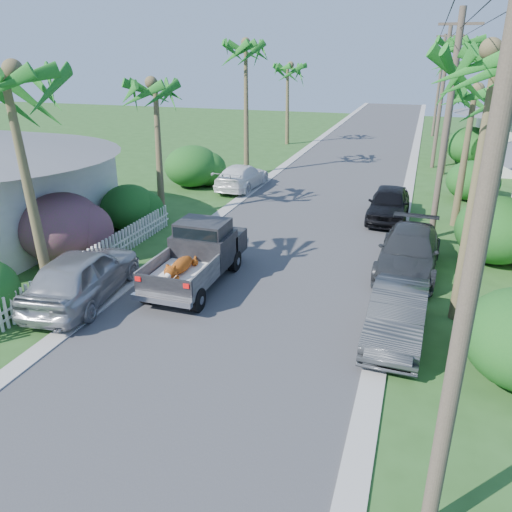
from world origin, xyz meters
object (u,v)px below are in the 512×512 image
(palm_l_a, at_px, (8,71))
(palm_r_c, at_px, (460,40))
(palm_l_d, at_px, (288,66))
(utility_pole_b, at_px, (446,129))
(parked_car_ln, at_px, (83,275))
(parked_car_rf, at_px, (389,204))
(palm_l_b, at_px, (154,84))
(utility_pole_c, at_px, (441,99))
(utility_pole_d, at_px, (439,86))
(utility_pole_a, at_px, (471,280))
(parked_car_rn, at_px, (397,316))
(parked_car_lf, at_px, (242,177))
(palm_r_a, at_px, (499,52))
(palm_r_d, at_px, (454,61))
(pickup_truck, at_px, (200,252))
(palm_l_c, at_px, (246,44))
(parked_car_rm, at_px, (409,252))
(palm_r_b, at_px, (475,90))

(palm_l_a, distance_m, palm_r_c, 26.16)
(palm_l_d, distance_m, utility_pole_b, 24.31)
(parked_car_ln, xyz_separation_m, utility_pole_b, (10.60, 9.64, 3.75))
(parked_car_rf, distance_m, palm_l_b, 12.09)
(parked_car_ln, relative_size, palm_r_c, 0.53)
(utility_pole_c, distance_m, utility_pole_d, 15.00)
(utility_pole_b, xyz_separation_m, utility_pole_c, (0.00, 15.00, 0.00))
(palm_l_d, relative_size, utility_pole_a, 0.86)
(parked_car_rn, xyz_separation_m, parked_car_lf, (-9.66, 14.26, 0.00))
(parked_car_rn, distance_m, parked_car_lf, 17.23)
(parked_car_lf, height_order, utility_pole_d, utility_pole_d)
(palm_r_a, xyz_separation_m, palm_r_d, (0.20, 34.00, -0.69))
(pickup_truck, height_order, parked_car_rf, pickup_truck)
(palm_l_c, height_order, palm_r_d, palm_l_c)
(parked_car_rf, distance_m, utility_pole_b, 4.76)
(pickup_truck, distance_m, parked_car_rf, 10.66)
(parked_car_rn, height_order, utility_pole_d, utility_pole_d)
(utility_pole_a, height_order, utility_pole_b, same)
(parked_car_rm, bearing_deg, utility_pole_d, 91.42)
(parked_car_lf, bearing_deg, parked_car_rn, 126.60)
(parked_car_rn, distance_m, palm_l_c, 22.09)
(utility_pole_b, bearing_deg, parked_car_lf, 153.38)
(palm_r_d, bearing_deg, utility_pole_c, -94.29)
(palm_r_a, bearing_deg, palm_l_c, 127.55)
(parked_car_ln, bearing_deg, palm_r_b, -142.27)
(parked_car_rn, xyz_separation_m, palm_r_c, (1.54, 21.95, 7.41))
(utility_pole_b, bearing_deg, palm_r_b, 63.43)
(parked_car_rf, bearing_deg, palm_r_d, 84.14)
(pickup_truck, relative_size, palm_l_c, 0.56)
(parked_car_lf, relative_size, palm_r_a, 0.56)
(palm_r_b, bearing_deg, palm_l_a, -136.85)
(parked_car_lf, xyz_separation_m, palm_r_d, (11.50, 21.69, 6.04))
(parked_car_lf, relative_size, utility_pole_d, 0.54)
(pickup_truck, bearing_deg, utility_pole_a, -46.09)
(palm_r_b, distance_m, utility_pole_c, 13.11)
(palm_r_d, bearing_deg, palm_l_b, -115.41)
(palm_l_b, height_order, utility_pole_d, utility_pole_d)
(parked_car_ln, bearing_deg, parked_car_rm, -157.43)
(parked_car_ln, relative_size, palm_r_d, 0.63)
(pickup_truck, height_order, utility_pole_d, utility_pole_d)
(parked_car_ln, xyz_separation_m, palm_r_c, (11.20, 22.64, 7.25))
(palm_r_a, distance_m, palm_r_d, 34.01)
(palm_l_a, distance_m, palm_r_d, 39.12)
(palm_r_d, bearing_deg, parked_car_lf, -117.94)
(parked_car_rf, xyz_separation_m, utility_pole_d, (2.00, 28.00, 3.83))
(palm_r_b, xyz_separation_m, palm_r_d, (-0.10, 25.00, 0.79))
(parked_car_rm, height_order, parked_car_rf, parked_car_rf)
(parked_car_ln, bearing_deg, palm_r_d, -114.80)
(palm_l_b, bearing_deg, palm_r_a, -24.61)
(palm_l_a, bearing_deg, parked_car_rm, 28.62)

